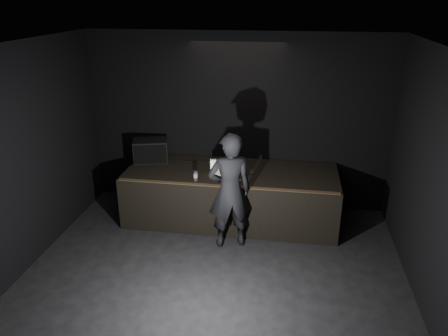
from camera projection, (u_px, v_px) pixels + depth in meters
name	position (u px, v px, depth m)	size (l,w,h in m)	color
ground	(204.00, 309.00, 6.14)	(7.00, 7.00, 0.00)	black
room_walls	(201.00, 177.00, 5.38)	(6.10, 7.10, 3.52)	black
stage_riser	(231.00, 195.00, 8.45)	(4.00, 1.50, 1.00)	black
riser_lip	(226.00, 186.00, 7.61)	(3.92, 0.10, 0.01)	brown
stage_monitor	(151.00, 151.00, 8.69)	(0.77, 0.64, 0.44)	black
cable	(206.00, 162.00, 8.68)	(0.02, 0.02, 0.98)	black
laptop	(220.00, 170.00, 8.18)	(0.40, 0.38, 0.24)	white
beer_can	(196.00, 176.00, 7.83)	(0.08, 0.08, 0.18)	silver
plastic_cup	(252.00, 172.00, 8.11)	(0.07, 0.07, 0.09)	white
wii_remote	(239.00, 179.00, 7.87)	(0.04, 0.15, 0.03)	white
person	(230.00, 191.00, 7.37)	(0.75, 0.49, 2.05)	black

